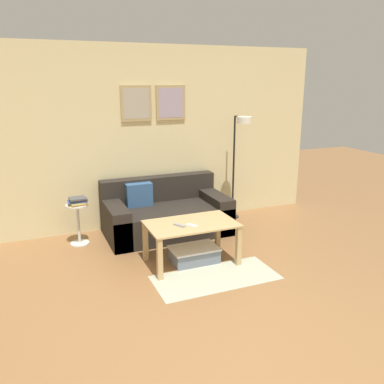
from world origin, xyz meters
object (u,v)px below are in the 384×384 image
at_px(floor_lamp, 240,143).
at_px(book_stack, 78,201).
at_px(couch, 165,215).
at_px(coffee_table, 191,230).
at_px(side_table, 78,221).
at_px(storage_bin, 194,254).
at_px(cell_phone, 192,225).
at_px(remote_control, 179,225).

bearing_deg(floor_lamp, book_stack, -179.50).
bearing_deg(couch, coffee_table, -91.92).
bearing_deg(side_table, storage_bin, -42.47).
height_order(couch, cell_phone, couch).
relative_size(side_table, remote_control, 3.58).
height_order(storage_bin, book_stack, book_stack).
height_order(coffee_table, side_table, side_table).
distance_m(coffee_table, remote_control, 0.19).
bearing_deg(storage_bin, cell_phone, -129.32).
height_order(storage_bin, floor_lamp, floor_lamp).
distance_m(coffee_table, book_stack, 1.55).
distance_m(coffee_table, side_table, 1.57).
distance_m(remote_control, cell_phone, 0.14).
xyz_separation_m(side_table, book_stack, (0.01, -0.02, 0.27)).
xyz_separation_m(side_table, cell_phone, (1.11, -1.15, 0.17)).
relative_size(side_table, book_stack, 2.17).
distance_m(side_table, book_stack, 0.27).
distance_m(couch, coffee_table, 1.04).
bearing_deg(coffee_table, floor_lamp, 41.60).
bearing_deg(side_table, coffee_table, -43.31).
bearing_deg(coffee_table, side_table, 136.69).
bearing_deg(couch, storage_bin, -89.94).
height_order(side_table, remote_control, side_table).
height_order(coffee_table, storage_bin, coffee_table).
relative_size(floor_lamp, remote_control, 10.50).
relative_size(storage_bin, book_stack, 2.26).
relative_size(book_stack, remote_control, 1.65).
bearing_deg(couch, side_table, 178.05).
height_order(book_stack, cell_phone, book_stack).
height_order(storage_bin, side_table, side_table).
bearing_deg(remote_control, couch, 49.85).
bearing_deg(side_table, remote_control, -48.88).
distance_m(book_stack, remote_control, 1.47).
distance_m(storage_bin, remote_control, 0.46).
xyz_separation_m(storage_bin, book_stack, (-1.16, 1.06, 0.50)).
xyz_separation_m(remote_control, cell_phone, (0.13, -0.03, -0.01)).
bearing_deg(book_stack, side_table, 127.85).
height_order(remote_control, cell_phone, remote_control).
distance_m(floor_lamp, cell_phone, 1.83).
bearing_deg(book_stack, coffee_table, -43.18).
relative_size(remote_control, cell_phone, 1.07).
height_order(book_stack, remote_control, book_stack).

